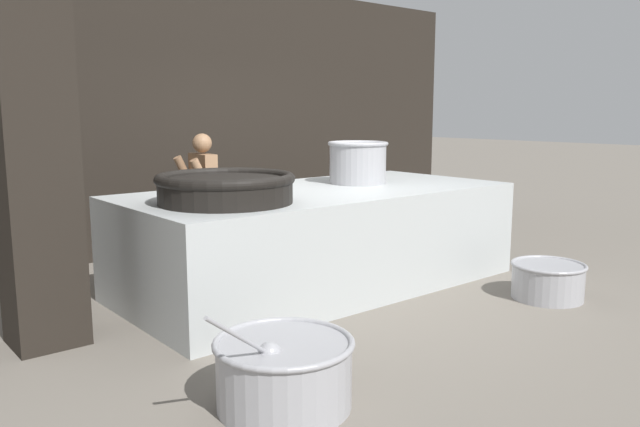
{
  "coord_description": "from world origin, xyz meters",
  "views": [
    {
      "loc": [
        -3.95,
        -4.75,
        1.75
      ],
      "look_at": [
        0.0,
        0.0,
        0.74
      ],
      "focal_mm": 35.0,
      "sensor_mm": 36.0,
      "label": 1
    }
  ],
  "objects_px": {
    "stock_pot": "(358,161)",
    "giant_wok_near": "(226,187)",
    "prep_bowl_vegetables": "(284,369)",
    "cook": "(203,197)",
    "prep_bowl_meat": "(548,279)"
  },
  "relations": [
    {
      "from": "prep_bowl_vegetables",
      "to": "prep_bowl_meat",
      "type": "distance_m",
      "value": 3.23
    },
    {
      "from": "giant_wok_near",
      "to": "prep_bowl_vegetables",
      "type": "height_order",
      "value": "giant_wok_near"
    },
    {
      "from": "stock_pot",
      "to": "cook",
      "type": "xyz_separation_m",
      "value": [
        -1.23,
        1.18,
        -0.4
      ]
    },
    {
      "from": "cook",
      "to": "prep_bowl_vegetables",
      "type": "height_order",
      "value": "cook"
    },
    {
      "from": "stock_pot",
      "to": "prep_bowl_meat",
      "type": "height_order",
      "value": "stock_pot"
    },
    {
      "from": "giant_wok_near",
      "to": "stock_pot",
      "type": "bearing_deg",
      "value": 11.04
    },
    {
      "from": "giant_wok_near",
      "to": "cook",
      "type": "xyz_separation_m",
      "value": [
        0.64,
        1.55,
        -0.3
      ]
    },
    {
      "from": "cook",
      "to": "prep_bowl_vegetables",
      "type": "distance_m",
      "value": 3.53
    },
    {
      "from": "stock_pot",
      "to": "prep_bowl_meat",
      "type": "distance_m",
      "value": 2.26
    },
    {
      "from": "stock_pot",
      "to": "prep_bowl_vegetables",
      "type": "bearing_deg",
      "value": -140.82
    },
    {
      "from": "stock_pot",
      "to": "prep_bowl_vegetables",
      "type": "relative_size",
      "value": 0.61
    },
    {
      "from": "giant_wok_near",
      "to": "prep_bowl_vegetables",
      "type": "bearing_deg",
      "value": -110.99
    },
    {
      "from": "prep_bowl_vegetables",
      "to": "prep_bowl_meat",
      "type": "relative_size",
      "value": 1.55
    },
    {
      "from": "giant_wok_near",
      "to": "prep_bowl_meat",
      "type": "relative_size",
      "value": 1.71
    },
    {
      "from": "stock_pot",
      "to": "giant_wok_near",
      "type": "bearing_deg",
      "value": -168.96
    }
  ]
}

